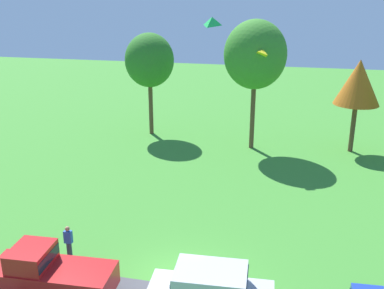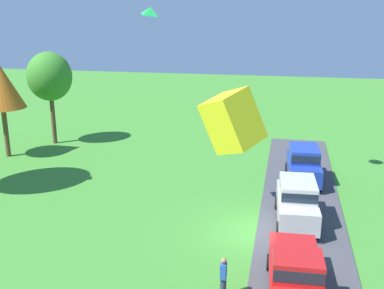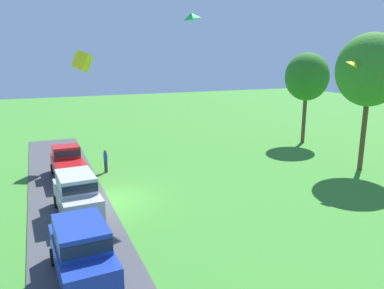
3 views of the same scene
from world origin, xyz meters
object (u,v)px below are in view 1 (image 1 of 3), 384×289
Objects in this scene: tree_far_right at (149,61)px; kite_diamond_mid_center at (212,21)px; person_beside_suv at (69,243)px; kite_diamond_topmost at (263,52)px; tree_far_left at (358,83)px; car_pickup_near_entrance at (47,273)px; tree_center_back at (255,55)px.

tree_far_right is 17.65m from kite_diamond_mid_center.
person_beside_suv is 2.25× the size of kite_diamond_topmost.
kite_diamond_mid_center is (-8.47, -14.18, 5.14)m from tree_far_left.
car_pickup_near_entrance is 6.91× the size of kite_diamond_mid_center.
kite_diamond_topmost is (-6.85, -3.10, 2.42)m from tree_far_left.
tree_far_right is at bearing 96.66° from person_beside_suv.
person_beside_suv is 0.20× the size of tree_far_right.
tree_far_right is (-2.73, 22.14, 5.23)m from car_pickup_near_entrance.
tree_far_right is 16.54m from tree_far_left.
kite_diamond_topmost is at bearing -71.42° from tree_center_back.
kite_diamond_topmost is at bearing 81.70° from kite_diamond_mid_center.
tree_far_left is at bearing 59.14° from kite_diamond_mid_center.
person_beside_suv is at bearing -110.49° from tree_center_back.
person_beside_suv is 20.39m from tree_far_right.
tree_far_left is (14.21, 18.53, 4.49)m from person_beside_suv.
tree_far_left is 9.35× the size of kite_diamond_topmost.
car_pickup_near_entrance is 2.68m from person_beside_suv.
kite_diamond_mid_center is at bearing -93.72° from tree_center_back.
tree_far_right reaches higher than person_beside_suv.
car_pickup_near_entrance is at bearing -127.10° from kite_diamond_mid_center.
car_pickup_near_entrance is 22.91m from tree_far_right.
person_beside_suv is at bearing -127.47° from tree_far_left.
tree_center_back is at bearing -11.75° from tree_far_right.
tree_center_back is 13.05× the size of kite_diamond_topmost.
car_pickup_near_entrance is at bearing -110.91° from kite_diamond_topmost.
car_pickup_near_entrance is at bearing -82.97° from tree_far_right.
tree_far_right is 10.56m from kite_diamond_topmost.
tree_far_left reaches higher than person_beside_suv.
car_pickup_near_entrance is 22.09m from tree_center_back.
kite_diamond_mid_center reaches higher than tree_far_left.
kite_diamond_topmost reaches higher than tree_far_left.
kite_diamond_topmost reaches higher than person_beside_suv.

